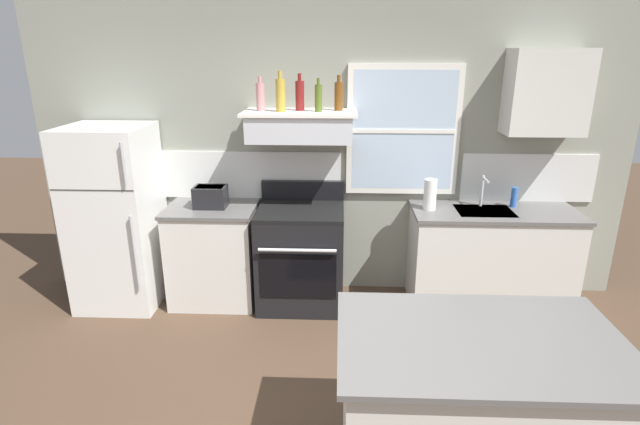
{
  "coord_description": "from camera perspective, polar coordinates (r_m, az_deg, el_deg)",
  "views": [
    {
      "loc": [
        0.09,
        -2.24,
        2.24
      ],
      "look_at": [
        -0.05,
        1.2,
        1.1
      ],
      "focal_mm": 27.73,
      "sensor_mm": 36.0,
      "label": 1
    }
  ],
  "objects": [
    {
      "name": "kitchen_island",
      "position": [
        2.85,
        17.22,
        -21.38
      ],
      "size": [
        1.4,
        0.9,
        0.91
      ],
      "color": "silver",
      "rests_on": "ground_plane"
    },
    {
      "name": "bottle_rose_pink",
      "position": [
        4.27,
        -6.9,
        13.16
      ],
      "size": [
        0.07,
        0.07,
        0.28
      ],
      "color": "#C67F84",
      "rests_on": "range_hood_shelf"
    },
    {
      "name": "refrigerator",
      "position": [
        4.76,
        -22.5,
        -0.55
      ],
      "size": [
        0.7,
        0.72,
        1.63
      ],
      "color": "white",
      "rests_on": "ground_plane"
    },
    {
      "name": "counter_right_with_sink",
      "position": [
        4.71,
        19.01,
        -4.99
      ],
      "size": [
        1.43,
        0.63,
        0.91
      ],
      "color": "silver",
      "rests_on": "ground_plane"
    },
    {
      "name": "stove_range",
      "position": [
        4.48,
        -2.21,
        -5.01
      ],
      "size": [
        0.76,
        0.69,
        1.09
      ],
      "color": "black",
      "rests_on": "ground_plane"
    },
    {
      "name": "sink_faucet",
      "position": [
        4.57,
        18.29,
        2.74
      ],
      "size": [
        0.03,
        0.17,
        0.28
      ],
      "color": "silver",
      "rests_on": "counter_right_with_sink"
    },
    {
      "name": "bottle_amber_wine",
      "position": [
        4.27,
        2.16,
        13.32
      ],
      "size": [
        0.07,
        0.07,
        0.29
      ],
      "color": "brown",
      "rests_on": "range_hood_shelf"
    },
    {
      "name": "range_hood_shelf",
      "position": [
        4.26,
        -2.3,
        9.99
      ],
      "size": [
        0.96,
        0.52,
        0.24
      ],
      "color": "silver"
    },
    {
      "name": "toaster",
      "position": [
        4.45,
        -12.53,
        1.82
      ],
      "size": [
        0.3,
        0.2,
        0.19
      ],
      "color": "black",
      "rests_on": "counter_left_of_stove"
    },
    {
      "name": "counter_left_of_stove",
      "position": [
        4.65,
        -12.08,
        -4.65
      ],
      "size": [
        0.79,
        0.63,
        0.91
      ],
      "color": "silver",
      "rests_on": "ground_plane"
    },
    {
      "name": "back_wall",
      "position": [
        4.55,
        1.57,
        7.09
      ],
      "size": [
        5.4,
        0.11,
        2.7
      ],
      "color": "gray",
      "rests_on": "ground_plane"
    },
    {
      "name": "bottle_olive_oil_square",
      "position": [
        4.19,
        -0.19,
        13.12
      ],
      "size": [
        0.06,
        0.06,
        0.27
      ],
      "color": "#4C601E",
      "rests_on": "range_hood_shelf"
    },
    {
      "name": "bottle_red_label_wine",
      "position": [
        4.27,
        -2.35,
        13.39
      ],
      "size": [
        0.07,
        0.07,
        0.3
      ],
      "color": "maroon",
      "rests_on": "range_hood_shelf"
    },
    {
      "name": "bottle_champagne_gold_foil",
      "position": [
        4.19,
        -4.58,
        13.4
      ],
      "size": [
        0.08,
        0.08,
        0.33
      ],
      "color": "#B29333",
      "rests_on": "range_hood_shelf"
    },
    {
      "name": "upper_cabinet_right",
      "position": [
        4.62,
        24.69,
        12.5
      ],
      "size": [
        0.64,
        0.32,
        0.7
      ],
      "color": "silver"
    },
    {
      "name": "dish_soap_bottle",
      "position": [
        4.68,
        21.48,
        1.65
      ],
      "size": [
        0.06,
        0.06,
        0.18
      ],
      "primitive_type": "cylinder",
      "color": "blue",
      "rests_on": "counter_right_with_sink"
    },
    {
      "name": "paper_towel_roll",
      "position": [
        4.38,
        12.59,
        2.04
      ],
      "size": [
        0.11,
        0.11,
        0.27
      ],
      "primitive_type": "cylinder",
      "color": "white",
      "rests_on": "counter_right_with_sink"
    }
  ]
}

